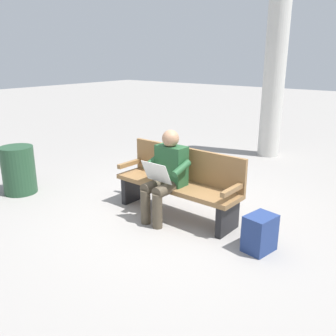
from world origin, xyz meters
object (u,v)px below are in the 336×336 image
backpack (259,233)px  trash_bin (19,170)px  bench_near (179,182)px  person_seated (166,173)px  support_pillar (274,74)px

backpack → trash_bin: 3.78m
bench_near → trash_bin: bench_near is taller
person_seated → bench_near: bearing=-100.0°
person_seated → support_pillar: bearing=-84.9°
backpack → person_seated: bearing=-1.4°
person_seated → trash_bin: person_seated is taller
person_seated → backpack: size_ratio=2.81×
bench_near → person_seated: 0.29m
bench_near → person_seated: (0.05, 0.23, 0.17)m
person_seated → backpack: bearing=-179.4°
bench_near → person_seated: person_seated is taller
person_seated → trash_bin: bearing=17.4°
bench_near → backpack: bearing=170.3°
bench_near → backpack: size_ratio=4.33×
backpack → trash_bin: (3.73, 0.63, 0.17)m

